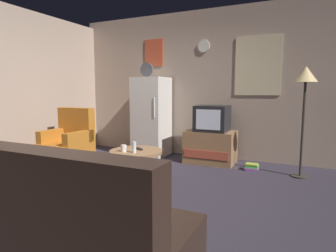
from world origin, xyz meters
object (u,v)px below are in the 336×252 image
at_px(coffee_table, 136,166).
at_px(remote_control, 139,149).
at_px(book_stack, 252,167).
at_px(tv_stand, 210,147).
at_px(couch, 64,231).
at_px(armchair, 69,146).
at_px(standing_lamp, 305,83).
at_px(fridge, 151,117).
at_px(wine_glass, 134,147).
at_px(mug_ceramic_white, 124,148).
at_px(crt_tv, 212,118).

height_order(coffee_table, remote_control, remote_control).
bearing_deg(remote_control, book_stack, 75.31).
bearing_deg(tv_stand, book_stack, -14.87).
xyz_separation_m(coffee_table, remote_control, (0.01, 0.06, 0.23)).
height_order(coffee_table, couch, couch).
height_order(armchair, couch, armchair).
bearing_deg(standing_lamp, remote_control, -150.64).
height_order(standing_lamp, couch, standing_lamp).
distance_m(fridge, tv_stand, 1.30).
bearing_deg(wine_glass, mug_ceramic_white, 178.63).
distance_m(tv_stand, standing_lamp, 1.81).
height_order(crt_tv, standing_lamp, standing_lamp).
relative_size(standing_lamp, book_stack, 7.77).
xyz_separation_m(mug_ceramic_white, couch, (0.70, -1.77, -0.18)).
bearing_deg(tv_stand, remote_control, -113.65).
height_order(standing_lamp, armchair, standing_lamp).
height_order(fridge, coffee_table, fridge).
height_order(wine_glass, armchair, armchair).
height_order(standing_lamp, wine_glass, standing_lamp).
distance_m(tv_stand, crt_tv, 0.50).
distance_m(coffee_table, remote_control, 0.24).
bearing_deg(mug_ceramic_white, book_stack, 43.66).
xyz_separation_m(fridge, couch, (1.19, -3.45, -0.44)).
distance_m(coffee_table, armchair, 1.51).
distance_m(fridge, wine_glass, 1.82).
relative_size(wine_glass, mug_ceramic_white, 1.67).
xyz_separation_m(standing_lamp, remote_control, (-2.04, -1.15, -0.90)).
distance_m(mug_ceramic_white, armchair, 1.45).
relative_size(fridge, remote_control, 11.80).
bearing_deg(couch, fridge, 109.04).
relative_size(coffee_table, couch, 0.42).
bearing_deg(fridge, armchair, -125.25).
xyz_separation_m(fridge, wine_glass, (0.65, -1.69, -0.24)).
distance_m(standing_lamp, couch, 3.59).
relative_size(crt_tv, armchair, 0.56).
relative_size(fridge, coffee_table, 2.46).
bearing_deg(couch, remote_control, 106.65).
relative_size(tv_stand, couch, 0.49).
relative_size(tv_stand, mug_ceramic_white, 9.33).
bearing_deg(book_stack, tv_stand, 165.13).
bearing_deg(remote_control, fridge, 146.02).
distance_m(coffee_table, couch, 2.00).
bearing_deg(wine_glass, fridge, 111.11).
distance_m(coffee_table, mug_ceramic_white, 0.32).
bearing_deg(couch, book_stack, 76.55).
height_order(mug_ceramic_white, armchair, armchair).
relative_size(fridge, wine_glass, 11.80).
height_order(remote_control, armchair, armchair).
xyz_separation_m(tv_stand, crt_tv, (0.03, -0.00, 0.50)).
bearing_deg(standing_lamp, tv_stand, 170.57).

